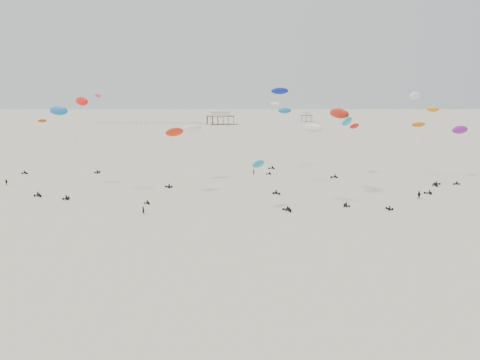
{
  "coord_description": "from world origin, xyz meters",
  "views": [
    {
      "loc": [
        -1.7,
        -5.13,
        24.73
      ],
      "look_at": [
        0.0,
        88.0,
        7.0
      ],
      "focal_mm": 35.0,
      "sensor_mm": 36.0,
      "label": 1
    }
  ],
  "objects_px": {
    "pavilion_small": "(307,117)",
    "spectator_0": "(143,214)",
    "rig_0": "(423,141)",
    "pavilion_main": "(220,119)",
    "rig_9": "(349,140)",
    "rig_4": "(172,139)"
  },
  "relations": [
    {
      "from": "rig_9",
      "to": "pavilion_main",
      "type": "bearing_deg",
      "value": -2.16
    },
    {
      "from": "pavilion_small",
      "to": "rig_9",
      "type": "height_order",
      "value": "rig_9"
    },
    {
      "from": "rig_0",
      "to": "rig_4",
      "type": "distance_m",
      "value": 70.21
    },
    {
      "from": "rig_0",
      "to": "pavilion_small",
      "type": "bearing_deg",
      "value": -94.09
    },
    {
      "from": "rig_4",
      "to": "pavilion_main",
      "type": "bearing_deg",
      "value": -126.56
    },
    {
      "from": "pavilion_small",
      "to": "rig_4",
      "type": "bearing_deg",
      "value": -105.45
    },
    {
      "from": "rig_0",
      "to": "spectator_0",
      "type": "xyz_separation_m",
      "value": [
        -71.58,
        -36.55,
        -11.17
      ]
    },
    {
      "from": "rig_0",
      "to": "rig_9",
      "type": "bearing_deg",
      "value": -23.15
    },
    {
      "from": "pavilion_small",
      "to": "pavilion_main",
      "type": "bearing_deg",
      "value": -156.8
    },
    {
      "from": "rig_0",
      "to": "rig_9",
      "type": "height_order",
      "value": "rig_0"
    },
    {
      "from": "pavilion_small",
      "to": "spectator_0",
      "type": "height_order",
      "value": "pavilion_small"
    },
    {
      "from": "pavilion_small",
      "to": "rig_9",
      "type": "relative_size",
      "value": 0.56
    },
    {
      "from": "pavilion_main",
      "to": "rig_9",
      "type": "bearing_deg",
      "value": -78.92
    },
    {
      "from": "rig_9",
      "to": "spectator_0",
      "type": "bearing_deg",
      "value": 116.58
    },
    {
      "from": "pavilion_main",
      "to": "pavilion_small",
      "type": "distance_m",
      "value": 76.16
    },
    {
      "from": "pavilion_small",
      "to": "spectator_0",
      "type": "relative_size",
      "value": 4.53
    },
    {
      "from": "pavilion_main",
      "to": "rig_0",
      "type": "distance_m",
      "value": 234.28
    },
    {
      "from": "pavilion_small",
      "to": "rig_0",
      "type": "xyz_separation_m",
      "value": [
        -8.16,
        -255.86,
        7.68
      ]
    },
    {
      "from": "rig_4",
      "to": "spectator_0",
      "type": "xyz_separation_m",
      "value": [
        -3.91,
        -17.99,
        -13.61
      ]
    },
    {
      "from": "pavilion_main",
      "to": "rig_0",
      "type": "relative_size",
      "value": 1.1
    },
    {
      "from": "rig_4",
      "to": "spectator_0",
      "type": "distance_m",
      "value": 22.89
    },
    {
      "from": "pavilion_small",
      "to": "rig_0",
      "type": "bearing_deg",
      "value": -91.83
    }
  ]
}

